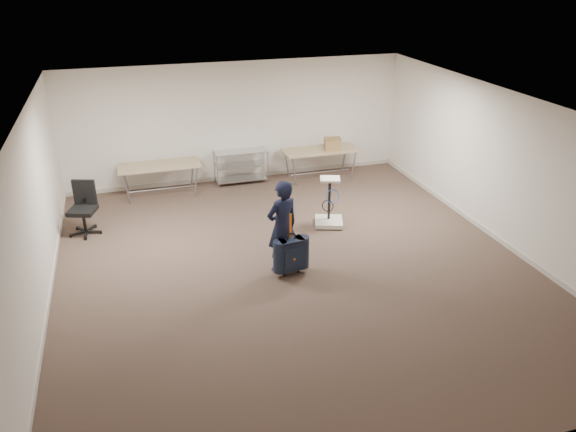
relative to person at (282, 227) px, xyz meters
name	(u,v)px	position (x,y,z in m)	size (l,w,h in m)	color
ground	(294,266)	(0.22, 0.04, -0.82)	(9.00, 9.00, 0.00)	#4A382D
room_shell	(273,230)	(0.22, 1.43, -0.77)	(8.00, 9.00, 9.00)	white
folding_table_left	(159,167)	(-1.68, 3.99, -0.14)	(1.80, 0.75, 0.73)	tan
folding_table_right	(320,152)	(2.12, 3.99, -0.14)	(1.80, 0.75, 0.73)	tan
wire_shelf	(241,165)	(0.22, 4.24, -0.38)	(1.22, 0.47, 0.80)	silver
person	(282,227)	(0.00, 0.00, 0.00)	(0.59, 0.39, 1.63)	black
suitcase	(291,254)	(0.09, -0.21, -0.43)	(0.44, 0.29, 1.12)	black
office_chair	(85,218)	(-3.27, 2.48, -0.50)	(0.63, 0.63, 1.03)	black
equipment_cart	(329,213)	(1.39, 1.44, -0.55)	(0.69, 0.69, 1.00)	beige
cardboard_box	(333,144)	(2.39, 3.90, 0.06)	(0.38, 0.28, 0.28)	#8F6742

